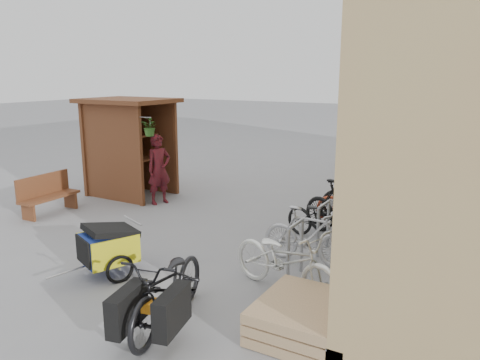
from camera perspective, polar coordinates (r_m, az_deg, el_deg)
The scene contains 17 objects.
ground at distance 8.31m, azimuth -8.24°, elevation -8.37°, with size 80.00×80.00×0.00m, color gray.
kiosk at distance 11.86m, azimuth -13.71°, elevation 5.54°, with size 2.49×1.65×2.40m.
bike_rack at distance 9.18m, azimuth 12.66°, elevation -3.10°, with size 0.05×5.35×0.86m.
pallet_stack at distance 5.74m, azimuth 7.65°, elevation -16.30°, with size 1.00×1.20×0.40m.
bench at distance 10.96m, azimuth -22.44°, elevation -1.58°, with size 0.47×1.38×0.86m.
shopping_carts at distance 12.68m, azimuth 20.93°, elevation 1.31°, with size 0.61×2.05×1.09m.
child_trailer at distance 7.40m, azimuth -15.74°, elevation -7.73°, with size 0.92×1.39×0.81m.
cargo_bike at distance 5.79m, azimuth -8.80°, elevation -12.96°, with size 1.04×1.96×0.98m.
person_kiosk at distance 11.01m, azimuth -9.84°, elevation 1.28°, with size 0.59×0.39×1.63m, color maroon.
bike_0 at distance 6.54m, azimuth 5.56°, elevation -9.72°, with size 0.65×1.85×0.97m, color silver.
bike_1 at distance 7.57m, azimuth 8.30°, elevation -6.80°, with size 0.44×1.55×0.93m, color #B5B5BA.
bike_2 at distance 8.62m, azimuth 10.20°, elevation -4.70°, with size 0.56×1.60×0.84m, color black.
bike_3 at distance 8.77m, azimuth 12.50°, elevation -3.68°, with size 0.51×1.80×1.08m, color black.
bike_4 at distance 9.69m, azimuth 14.17°, elevation -2.84°, with size 0.58×1.65×0.87m, color #97331B.
bike_5 at distance 10.06m, azimuth 14.32°, elevation -2.07°, with size 0.44×1.55×0.93m, color black.
bike_6 at distance 10.78m, azimuth 15.12°, elevation -1.51°, with size 0.53×1.51×0.79m, color black.
bike_7 at distance 11.07m, azimuth 15.28°, elevation -0.79°, with size 0.44×1.55×0.93m, color black.
Camera 1 is at (4.82, -6.07, 3.00)m, focal length 35.00 mm.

